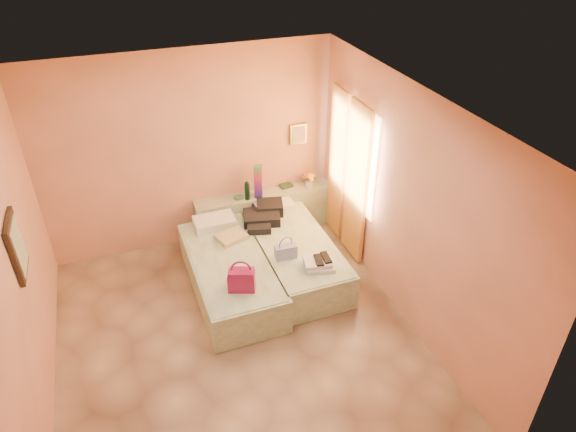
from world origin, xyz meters
name	(u,v)px	position (x,y,z in m)	size (l,w,h in m)	color
ground	(240,343)	(0.00, 0.00, 0.00)	(4.50, 4.50, 0.00)	tan
room_walls	(236,182)	(0.21, 0.57, 1.79)	(4.02, 4.51, 2.81)	#ED9E7E
headboard_ledge	(264,212)	(0.98, 2.10, 0.33)	(2.05, 0.30, 0.65)	#ADB694
bed_left	(230,275)	(0.15, 0.94, 0.25)	(0.90, 2.00, 0.50)	beige
bed_right	(293,255)	(1.05, 1.05, 0.25)	(0.90, 2.00, 0.50)	beige
water_bottle	(247,191)	(0.70, 2.02, 0.79)	(0.08, 0.08, 0.27)	#133521
rainbow_box	(258,181)	(0.88, 2.05, 0.90)	(0.11, 0.11, 0.50)	#921249
small_dish	(238,197)	(0.58, 2.09, 0.67)	(0.13, 0.13, 0.03)	#447E53
green_book	(286,186)	(1.35, 2.18, 0.67)	(0.18, 0.13, 0.03)	#24442B
flower_vase	(309,178)	(1.67, 2.07, 0.78)	(0.20, 0.20, 0.26)	silver
magenta_handbag	(241,279)	(0.14, 0.34, 0.64)	(0.31, 0.17, 0.29)	#921249
khaki_garment	(231,237)	(0.29, 1.36, 0.53)	(0.37, 0.30, 0.06)	tan
clothes_pile	(265,216)	(0.83, 1.62, 0.58)	(0.54, 0.54, 0.16)	black
blue_handbag	(286,252)	(0.83, 0.74, 0.59)	(0.27, 0.12, 0.18)	#4452A3
towel_stack	(320,264)	(1.15, 0.41, 0.55)	(0.35, 0.30, 0.10)	silver
sandal_pair	(323,259)	(1.19, 0.41, 0.61)	(0.17, 0.23, 0.02)	black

